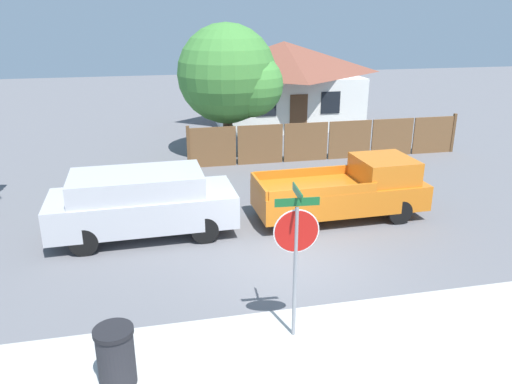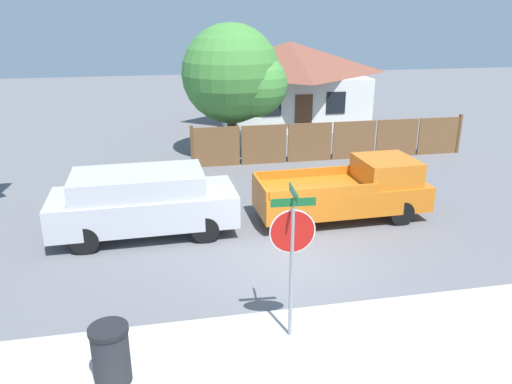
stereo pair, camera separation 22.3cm
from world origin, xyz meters
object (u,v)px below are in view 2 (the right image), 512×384
orange_pickup (349,191)px  trash_bin (111,354)px  red_suv (143,201)px  house (289,81)px  stop_sign (292,241)px  oak_tree (236,76)px

orange_pickup → trash_bin: orange_pickup is taller
red_suv → house: bearing=59.2°
stop_sign → trash_bin: 3.60m
red_suv → orange_pickup: size_ratio=0.99×
house → trash_bin: bearing=-112.6°
red_suv → oak_tree: bearing=61.6°
red_suv → stop_sign: (2.77, -5.27, 1.01)m
orange_pickup → trash_bin: bearing=-138.7°
orange_pickup → stop_sign: 6.28m
house → oak_tree: (-3.90, -6.23, 1.09)m
house → oak_tree: bearing=-122.0°
oak_tree → orange_pickup: bearing=-73.7°
house → orange_pickup: house is taller
orange_pickup → house: bearing=81.4°
red_suv → orange_pickup: bearing=-1.4°
red_suv → orange_pickup: 5.97m
stop_sign → trash_bin: bearing=-164.4°
oak_tree → stop_sign: bearing=-94.6°
house → orange_pickup: bearing=-97.2°
red_suv → stop_sign: 6.04m
red_suv → trash_bin: red_suv is taller
oak_tree → stop_sign: (-1.03, -12.72, -1.37)m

